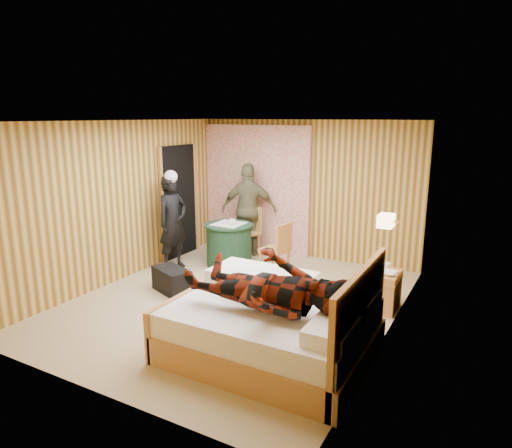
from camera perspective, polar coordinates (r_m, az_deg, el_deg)
The scene contains 23 objects.
floor at distance 6.56m, azimuth -2.54°, elevation -9.65°, with size 4.20×5.00×0.01m, color tan.
ceiling at distance 6.04m, azimuth -2.79°, elevation 12.74°, with size 4.20×5.00×0.01m, color silver.
wall_back at distance 8.38m, azimuth 6.29°, elevation 4.28°, with size 4.20×0.02×2.50m, color #DAB154.
wall_left at distance 7.47m, azimuth -16.56°, elevation 2.68°, with size 0.02×5.00×2.50m, color #DAB154.
wall_right at distance 5.42m, azimuth 16.68°, elevation -1.26°, with size 0.02×5.00×2.50m, color #DAB154.
curtain at distance 8.75m, azimuth 0.03°, elevation 4.42°, with size 2.20×0.08×2.40m, color white.
doorway at distance 8.51m, azimuth -9.61°, elevation 2.77°, with size 0.06×0.90×2.05m, color black.
wall_lamp at distance 5.87m, azimuth 15.98°, elevation 0.40°, with size 0.26×0.24×0.16m.
bed at distance 5.11m, azimuth 2.31°, elevation -12.58°, with size 2.11×1.67×1.15m.
nightstand at distance 6.46m, azimuth 15.63°, elevation -7.94°, with size 0.40×0.55×0.53m.
round_table at distance 7.99m, azimuth -3.39°, elevation -2.53°, with size 0.84×0.84×0.75m.
chair_far at distance 8.49m, azimuth -0.87°, elevation -0.41°, with size 0.53×0.53×0.93m.
chair_near at distance 7.39m, azimuth 2.86°, elevation -2.73°, with size 0.47×0.47×0.89m.
duffel_bag at distance 6.95m, azimuth -10.48°, elevation -6.91°, with size 0.64×0.34×0.36m, color black.
sneaker_left at distance 7.32m, azimuth -4.94°, elevation -6.72°, with size 0.24×0.10×0.11m, color white.
sneaker_right at distance 7.36m, azimuth 0.54°, elevation -6.47°, with size 0.31×0.12×0.14m, color white.
woman_standing at distance 7.83m, azimuth -10.37°, elevation 0.18°, with size 0.59×0.39×1.61m, color black.
man_at_table at distance 8.47m, azimuth -0.90°, elevation 1.78°, with size 1.01×0.42×1.72m, color #6D6848.
man_on_bed at distance 4.65m, azimuth 1.45°, elevation -6.30°, with size 1.77×0.67×0.86m, color #621809.
book_lower at distance 6.32m, azimuth 15.67°, elevation -5.85°, with size 0.17×0.22×0.02m, color white.
book_upper at distance 6.32m, azimuth 15.68°, elevation -5.67°, with size 0.16×0.22×0.02m, color white.
cup_nightstand at distance 6.48m, azimuth 16.06°, elevation -5.07°, with size 0.10×0.10×0.09m, color white.
cup_table at distance 7.80m, azimuth -3.00°, elevation 0.25°, with size 0.12×0.12×0.10m, color white.
Camera 1 is at (3.15, -5.15, 2.57)m, focal length 32.00 mm.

